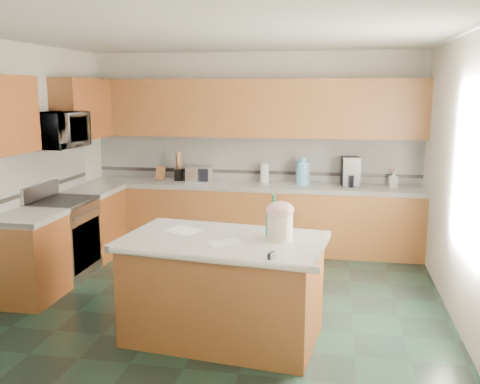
% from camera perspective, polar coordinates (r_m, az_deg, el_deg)
% --- Properties ---
extents(floor, '(4.60, 4.60, 0.00)m').
position_cam_1_polar(floor, '(5.68, -2.17, -11.78)').
color(floor, black).
rests_on(floor, ground).
extents(ceiling, '(4.60, 4.60, 0.00)m').
position_cam_1_polar(ceiling, '(5.27, -2.39, 16.45)').
color(ceiling, white).
rests_on(ceiling, ground).
extents(wall_back, '(4.60, 0.04, 2.70)m').
position_cam_1_polar(wall_back, '(7.57, 1.56, 4.50)').
color(wall_back, silver).
rests_on(wall_back, ground).
extents(wall_front, '(4.60, 0.04, 2.70)m').
position_cam_1_polar(wall_front, '(3.14, -11.57, -4.79)').
color(wall_front, silver).
rests_on(wall_front, ground).
extents(wall_left, '(0.04, 4.60, 2.70)m').
position_cam_1_polar(wall_left, '(6.24, -23.58, 2.25)').
color(wall_left, silver).
rests_on(wall_left, ground).
extents(wall_right, '(0.04, 4.60, 2.70)m').
position_cam_1_polar(wall_right, '(5.32, 22.95, 0.95)').
color(wall_right, silver).
rests_on(wall_right, ground).
extents(back_base_cab, '(4.60, 0.60, 0.86)m').
position_cam_1_polar(back_base_cab, '(7.42, 1.15, -2.85)').
color(back_base_cab, '#4A200B').
rests_on(back_base_cab, ground).
extents(back_countertop, '(4.60, 0.64, 0.06)m').
position_cam_1_polar(back_countertop, '(7.32, 1.16, 0.65)').
color(back_countertop, silver).
rests_on(back_countertop, back_base_cab).
extents(back_upper_cab, '(4.60, 0.33, 0.78)m').
position_cam_1_polar(back_upper_cab, '(7.35, 1.36, 8.93)').
color(back_upper_cab, '#4A200B').
rests_on(back_upper_cab, wall_back).
extents(back_backsplash, '(4.60, 0.02, 0.63)m').
position_cam_1_polar(back_backsplash, '(7.55, 1.52, 3.61)').
color(back_backsplash, silver).
rests_on(back_backsplash, back_countertop).
extents(back_accent_band, '(4.60, 0.01, 0.05)m').
position_cam_1_polar(back_accent_band, '(7.57, 1.51, 2.14)').
color(back_accent_band, black).
rests_on(back_accent_band, back_countertop).
extents(left_base_cab_rear, '(0.60, 0.82, 0.86)m').
position_cam_1_polar(left_base_cab_rear, '(7.35, -15.38, -3.37)').
color(left_base_cab_rear, '#4A200B').
rests_on(left_base_cab_rear, ground).
extents(left_counter_rear, '(0.64, 0.82, 0.06)m').
position_cam_1_polar(left_counter_rear, '(7.25, -15.57, 0.16)').
color(left_counter_rear, silver).
rests_on(left_counter_rear, left_base_cab_rear).
extents(left_base_cab_front, '(0.60, 0.72, 0.86)m').
position_cam_1_polar(left_base_cab_front, '(6.06, -21.65, -6.77)').
color(left_base_cab_front, '#4A200B').
rests_on(left_base_cab_front, ground).
extents(left_counter_front, '(0.64, 0.72, 0.06)m').
position_cam_1_polar(left_counter_front, '(5.95, -21.96, -2.53)').
color(left_counter_front, silver).
rests_on(left_counter_front, left_base_cab_front).
extents(left_backsplash, '(0.02, 2.30, 0.63)m').
position_cam_1_polar(left_backsplash, '(6.69, -20.68, 1.98)').
color(left_backsplash, silver).
rests_on(left_backsplash, wall_left).
extents(left_accent_band, '(0.01, 2.30, 0.05)m').
position_cam_1_polar(left_accent_band, '(6.72, -20.53, 0.34)').
color(left_accent_band, black).
rests_on(left_accent_band, wall_left).
extents(left_upper_cab_rear, '(0.33, 1.09, 0.78)m').
position_cam_1_polar(left_upper_cab_rear, '(7.32, -16.48, 8.49)').
color(left_upper_cab_rear, '#4A200B').
rests_on(left_upper_cab_rear, wall_left).
extents(left_upper_cab_front, '(0.33, 0.72, 0.78)m').
position_cam_1_polar(left_upper_cab_front, '(5.88, -23.80, 7.55)').
color(left_upper_cab_front, '#4A200B').
rests_on(left_upper_cab_front, wall_left).
extents(range_body, '(0.60, 0.76, 0.88)m').
position_cam_1_polar(range_body, '(6.67, -18.31, -4.88)').
color(range_body, '#B7B7BC').
rests_on(range_body, ground).
extents(range_oven_door, '(0.02, 0.68, 0.55)m').
position_cam_1_polar(range_oven_door, '(6.55, -16.05, -5.41)').
color(range_oven_door, black).
rests_on(range_oven_door, range_body).
extents(range_cooktop, '(0.62, 0.78, 0.04)m').
position_cam_1_polar(range_cooktop, '(6.56, -18.55, -1.01)').
color(range_cooktop, black).
rests_on(range_cooktop, range_body).
extents(range_handle, '(0.02, 0.66, 0.02)m').
position_cam_1_polar(range_handle, '(6.44, -15.99, -2.18)').
color(range_handle, '#B7B7BC').
rests_on(range_handle, range_body).
extents(range_backguard, '(0.06, 0.76, 0.18)m').
position_cam_1_polar(range_backguard, '(6.67, -20.57, 0.09)').
color(range_backguard, '#B7B7BC').
rests_on(range_backguard, range_body).
extents(microwave, '(0.50, 0.73, 0.41)m').
position_cam_1_polar(microwave, '(6.45, -18.99, 6.24)').
color(microwave, '#B7B7BC').
rests_on(microwave, wall_left).
extents(island_base, '(1.73, 1.12, 0.86)m').
position_cam_1_polar(island_base, '(4.81, -1.79, -10.55)').
color(island_base, '#4A200B').
rests_on(island_base, ground).
extents(island_top, '(1.84, 1.23, 0.06)m').
position_cam_1_polar(island_top, '(4.66, -1.83, -5.28)').
color(island_top, silver).
rests_on(island_top, island_base).
extents(island_bullnose, '(1.72, 0.27, 0.06)m').
position_cam_1_polar(island_bullnose, '(4.18, -3.32, -7.20)').
color(island_bullnose, silver).
rests_on(island_bullnose, island_base).
extents(treat_jar, '(0.25, 0.25, 0.23)m').
position_cam_1_polar(treat_jar, '(4.58, 4.29, -3.73)').
color(treat_jar, '#F5E6CE').
rests_on(treat_jar, island_top).
extents(treat_jar_lid, '(0.24, 0.24, 0.15)m').
position_cam_1_polar(treat_jar_lid, '(4.54, 4.32, -1.91)').
color(treat_jar_lid, beige).
rests_on(treat_jar_lid, treat_jar).
extents(treat_jar_knob, '(0.08, 0.03, 0.03)m').
position_cam_1_polar(treat_jar_knob, '(4.53, 4.32, -1.29)').
color(treat_jar_knob, tan).
rests_on(treat_jar_knob, treat_jar_lid).
extents(treat_jar_knob_end_l, '(0.04, 0.04, 0.04)m').
position_cam_1_polar(treat_jar_knob_end_l, '(4.54, 3.83, -1.27)').
color(treat_jar_knob_end_l, tan).
rests_on(treat_jar_knob_end_l, treat_jar_lid).
extents(treat_jar_knob_end_r, '(0.04, 0.04, 0.04)m').
position_cam_1_polar(treat_jar_knob_end_r, '(4.53, 4.82, -1.31)').
color(treat_jar_knob_end_r, tan).
rests_on(treat_jar_knob_end_r, treat_jar_lid).
extents(soap_bottle_island, '(0.18, 0.18, 0.38)m').
position_cam_1_polar(soap_bottle_island, '(4.65, 3.62, -2.54)').
color(soap_bottle_island, '#1A8E6B').
rests_on(soap_bottle_island, island_top).
extents(paper_sheet_a, '(0.34, 0.32, 0.00)m').
position_cam_1_polar(paper_sheet_a, '(4.52, -1.59, -5.39)').
color(paper_sheet_a, white).
rests_on(paper_sheet_a, island_top).
extents(paper_sheet_b, '(0.37, 0.33, 0.00)m').
position_cam_1_polar(paper_sheet_b, '(4.92, -6.06, -4.09)').
color(paper_sheet_b, white).
rests_on(paper_sheet_b, island_top).
extents(clamp_body, '(0.05, 0.09, 0.08)m').
position_cam_1_polar(clamp_body, '(4.10, 3.36, -6.96)').
color(clamp_body, black).
rests_on(clamp_body, island_top).
extents(clamp_handle, '(0.01, 0.06, 0.01)m').
position_cam_1_polar(clamp_handle, '(4.06, 3.27, -7.45)').
color(clamp_handle, black).
rests_on(clamp_handle, island_top).
extents(knife_block, '(0.12, 0.15, 0.21)m').
position_cam_1_polar(knife_block, '(7.66, -8.47, 1.96)').
color(knife_block, '#472814').
rests_on(knife_block, back_countertop).
extents(utensil_crock, '(0.14, 0.14, 0.17)m').
position_cam_1_polar(utensil_crock, '(7.62, -6.54, 1.85)').
color(utensil_crock, black).
rests_on(utensil_crock, back_countertop).
extents(utensil_bundle, '(0.08, 0.08, 0.25)m').
position_cam_1_polar(utensil_bundle, '(7.59, -6.58, 3.40)').
color(utensil_bundle, '#472814').
rests_on(utensil_bundle, utensil_crock).
extents(toaster_oven, '(0.44, 0.36, 0.22)m').
position_cam_1_polar(toaster_oven, '(7.50, -4.45, 1.95)').
color(toaster_oven, '#B7B7BC').
rests_on(toaster_oven, back_countertop).
extents(toaster_oven_door, '(0.34, 0.01, 0.18)m').
position_cam_1_polar(toaster_oven_door, '(7.39, -4.69, 1.80)').
color(toaster_oven_door, black).
rests_on(toaster_oven_door, toaster_oven).
extents(paper_towel, '(0.12, 0.12, 0.27)m').
position_cam_1_polar(paper_towel, '(7.37, 2.65, 2.00)').
color(paper_towel, white).
rests_on(paper_towel, back_countertop).
extents(paper_towel_base, '(0.18, 0.18, 0.01)m').
position_cam_1_polar(paper_towel_base, '(7.39, 2.64, 1.03)').
color(paper_towel_base, '#B7B7BC').
rests_on(paper_towel_base, back_countertop).
extents(water_jug, '(0.19, 0.19, 0.32)m').
position_cam_1_polar(water_jug, '(7.27, 6.72, 2.02)').
color(water_jug, '#66ADCE').
rests_on(water_jug, back_countertop).
extents(water_jug_neck, '(0.09, 0.09, 0.05)m').
position_cam_1_polar(water_jug_neck, '(7.25, 6.75, 3.45)').
color(water_jug_neck, '#66ADCE').
rests_on(water_jug_neck, water_jug).
extents(coffee_maker, '(0.26, 0.28, 0.39)m').
position_cam_1_polar(coffee_maker, '(7.28, 11.70, 2.16)').
color(coffee_maker, black).
rests_on(coffee_maker, back_countertop).
extents(coffee_carafe, '(0.16, 0.16, 0.16)m').
position_cam_1_polar(coffee_carafe, '(7.24, 11.67, 1.19)').
color(coffee_carafe, black).
rests_on(coffee_carafe, back_countertop).
extents(soap_bottle_back, '(0.12, 0.12, 0.22)m').
position_cam_1_polar(soap_bottle_back, '(7.30, 16.05, 1.32)').
color(soap_bottle_back, white).
rests_on(soap_bottle_back, back_countertop).
extents(soap_back_cap, '(0.02, 0.02, 0.03)m').
position_cam_1_polar(soap_back_cap, '(7.28, 16.10, 2.30)').
color(soap_back_cap, red).
rests_on(soap_back_cap, soap_bottle_back).
extents(window_light_proxy, '(0.02, 1.40, 1.10)m').
position_cam_1_polar(window_light_proxy, '(5.09, 23.22, 2.25)').
color(window_light_proxy, white).
rests_on(window_light_proxy, wall_right).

